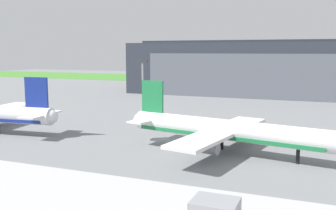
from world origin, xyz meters
The scene contains 5 objects.
ground_plane centered at (0.00, 0.00, 0.00)m, with size 440.00×440.00×0.00m, color slate.
grass_field_strip centered at (0.00, 154.87, 0.04)m, with size 440.00×56.00×0.08m, color #478932.
maintenance_hangar centered at (-0.43, 90.46, 10.10)m, with size 89.35×40.19×21.11m.
airliner_near_right centered at (13.22, -4.58, 3.81)m, with size 37.40×29.20×11.50m.
apron_light_mast centered at (-11.79, 16.19, 8.97)m, with size 2.40×0.50×14.86m.
Camera 1 is at (27.81, -66.75, 16.99)m, focal length 41.39 mm.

